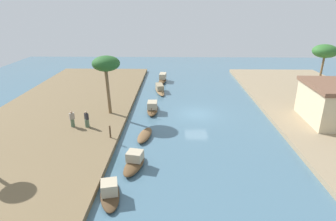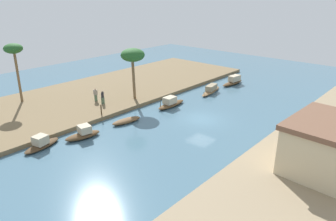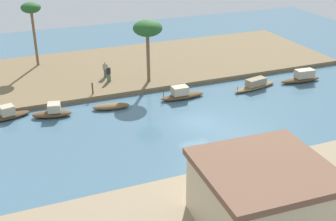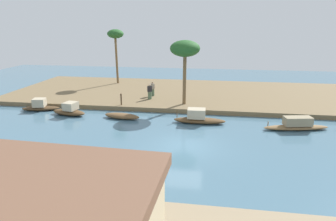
{
  "view_description": "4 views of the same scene",
  "coord_description": "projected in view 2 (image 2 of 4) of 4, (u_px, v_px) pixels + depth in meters",
  "views": [
    {
      "loc": [
        28.74,
        -2.55,
        11.19
      ],
      "look_at": [
        1.61,
        -3.13,
        0.98
      ],
      "focal_mm": 30.13,
      "sensor_mm": 36.0,
      "label": 1
    },
    {
      "loc": [
        24.9,
        17.43,
        12.52
      ],
      "look_at": [
        2.83,
        -2.22,
        1.19
      ],
      "focal_mm": 33.23,
      "sensor_mm": 36.0,
      "label": 2
    },
    {
      "loc": [
        14.22,
        28.8,
        15.84
      ],
      "look_at": [
        2.25,
        -0.98,
        0.97
      ],
      "focal_mm": 46.51,
      "sensor_mm": 36.0,
      "label": 3
    },
    {
      "loc": [
        -1.76,
        18.71,
        7.99
      ],
      "look_at": [
        1.82,
        -4.55,
        1.08
      ],
      "focal_mm": 32.05,
      "sensor_mm": 36.0,
      "label": 4
    }
  ],
  "objects": [
    {
      "name": "river_water",
      "position": [
        202.0,
        119.0,
        32.67
      ],
      "size": [
        71.2,
        71.2,
        0.0
      ],
      "primitive_type": "plane",
      "color": "#476B7F",
      "rests_on": "ground"
    },
    {
      "name": "riverbank_left",
      "position": [
        113.0,
        90.0,
        41.7
      ],
      "size": [
        41.85,
        14.63,
        0.42
      ],
      "primitive_type": "cube",
      "color": "brown",
      "rests_on": "ground"
    },
    {
      "name": "sampan_near_left_bank",
      "position": [
        171.0,
        103.0,
        36.03
      ],
      "size": [
        4.27,
        1.22,
        1.21
      ],
      "rotation": [
        0.0,
        0.0,
        0.01
      ],
      "color": "brown",
      "rests_on": "river_water"
    },
    {
      "name": "sampan_upstream_small",
      "position": [
        126.0,
        121.0,
        31.62
      ],
      "size": [
        3.34,
        1.54,
        0.46
      ],
      "rotation": [
        0.0,
        0.0,
        -0.16
      ],
      "color": "brown",
      "rests_on": "river_water"
    },
    {
      "name": "sampan_with_red_awning",
      "position": [
        233.0,
        81.0,
        44.65
      ],
      "size": [
        4.44,
        1.36,
        1.27
      ],
      "rotation": [
        0.0,
        0.0,
        -0.08
      ],
      "color": "brown",
      "rests_on": "river_water"
    },
    {
      "name": "sampan_midstream",
      "position": [
        211.0,
        90.0,
        41.08
      ],
      "size": [
        5.16,
        1.95,
        1.03
      ],
      "rotation": [
        0.0,
        0.0,
        0.19
      ],
      "color": "brown",
      "rests_on": "river_water"
    },
    {
      "name": "sampan_with_tall_canopy",
      "position": [
        83.0,
        134.0,
        28.26
      ],
      "size": [
        3.42,
        1.79,
        1.2
      ],
      "rotation": [
        0.0,
        0.0,
        -0.19
      ],
      "color": "brown",
      "rests_on": "river_water"
    },
    {
      "name": "sampan_open_hull",
      "position": [
        41.0,
        144.0,
        26.52
      ],
      "size": [
        3.64,
        1.92,
        1.13
      ],
      "rotation": [
        0.0,
        0.0,
        0.23
      ],
      "color": "#47331E",
      "rests_on": "river_water"
    },
    {
      "name": "person_on_near_bank",
      "position": [
        103.0,
        98.0,
        35.64
      ],
      "size": [
        0.55,
        0.55,
        1.58
      ],
      "rotation": [
        0.0,
        0.0,
        3.91
      ],
      "color": "#4C664C",
      "rests_on": "riverbank_left"
    },
    {
      "name": "person_by_mooring",
      "position": [
        96.0,
        95.0,
        36.5
      ],
      "size": [
        0.48,
        0.5,
        1.57
      ],
      "rotation": [
        0.0,
        0.0,
        2.23
      ],
      "color": "#4C664C",
      "rests_on": "riverbank_left"
    },
    {
      "name": "mooring_post",
      "position": [
        101.0,
        110.0,
        32.49
      ],
      "size": [
        0.14,
        0.14,
        1.09
      ],
      "primitive_type": "cylinder",
      "color": "#4C3823",
      "rests_on": "riverbank_left"
    },
    {
      "name": "palm_tree_left_near",
      "position": [
        133.0,
        56.0,
        35.79
      ],
      "size": [
        2.79,
        2.79,
        6.05
      ],
      "color": "brown",
      "rests_on": "riverbank_left"
    },
    {
      "name": "palm_tree_left_far",
      "position": [
        14.0,
        51.0,
        34.37
      ],
      "size": [
        2.03,
        2.03,
        6.79
      ],
      "color": "brown",
      "rests_on": "riverbank_left"
    },
    {
      "name": "riverside_building",
      "position": [
        336.0,
        148.0,
        21.59
      ],
      "size": [
        6.73,
        6.43,
        3.78
      ],
      "rotation": [
        0.0,
        0.0,
        -0.04
      ],
      "color": "beige",
      "rests_on": "riverbank_right"
    }
  ]
}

